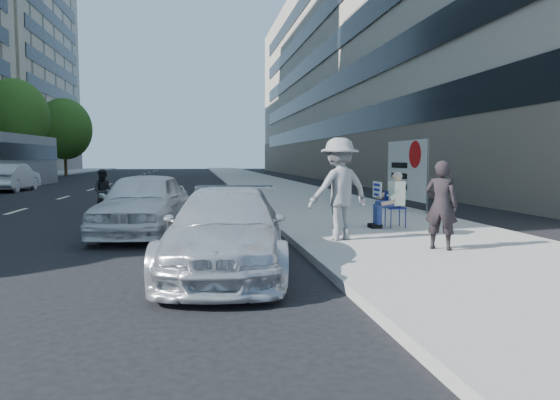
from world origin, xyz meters
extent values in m
plane|color=black|center=(0.00, 0.00, 0.00)|extent=(160.00, 160.00, 0.00)
cube|color=gray|center=(4.00, 20.00, 0.07)|extent=(5.00, 120.00, 0.15)
cube|color=#A1968B|center=(17.00, 32.00, 10.00)|extent=(14.00, 70.00, 20.00)
cylinder|color=#382616|center=(-13.70, 30.00, 1.49)|extent=(0.30, 0.30, 2.97)
ellipsoid|color=#1E4412|center=(-13.70, 30.00, 4.89)|extent=(4.80, 4.80, 5.52)
cylinder|color=#382616|center=(-13.70, 44.00, 1.31)|extent=(0.30, 0.30, 2.62)
ellipsoid|color=#1E4412|center=(-13.70, 44.00, 4.79)|extent=(5.40, 5.40, 6.21)
cylinder|color=navy|center=(3.93, 1.00, 0.38)|extent=(0.02, 0.02, 0.45)
cylinder|color=navy|center=(4.29, 1.00, 0.38)|extent=(0.02, 0.02, 0.45)
cylinder|color=navy|center=(3.93, 1.36, 0.38)|extent=(0.02, 0.02, 0.45)
cylinder|color=navy|center=(4.29, 1.36, 0.38)|extent=(0.02, 0.02, 0.45)
cube|color=navy|center=(4.11, 1.18, 0.61)|extent=(0.40, 0.40, 0.03)
cube|color=navy|center=(4.11, 1.37, 0.80)|extent=(0.40, 0.02, 0.40)
cylinder|color=navy|center=(3.89, 1.08, 0.70)|extent=(0.44, 0.17, 0.17)
cylinder|color=navy|center=(3.67, 1.08, 0.47)|extent=(0.14, 0.14, 0.46)
cube|color=black|center=(3.61, 1.08, 0.20)|extent=(0.26, 0.11, 0.10)
cylinder|color=navy|center=(3.89, 1.28, 0.70)|extent=(0.44, 0.17, 0.17)
cylinder|color=navy|center=(3.67, 1.28, 0.47)|extent=(0.14, 0.14, 0.46)
cube|color=black|center=(3.61, 1.28, 0.20)|extent=(0.26, 0.11, 0.10)
cube|color=white|center=(4.13, 1.18, 0.96)|extent=(0.26, 0.42, 0.56)
sphere|color=tan|center=(4.13, 1.18, 1.33)|extent=(0.23, 0.23, 0.23)
ellipsoid|color=gray|center=(4.15, 1.18, 1.36)|extent=(0.22, 0.24, 0.19)
ellipsoid|color=gray|center=(4.05, 1.18, 1.26)|extent=(0.10, 0.14, 0.13)
cylinder|color=white|center=(4.01, 0.94, 0.93)|extent=(0.30, 0.10, 0.25)
cylinder|color=tan|center=(3.81, 0.94, 0.75)|extent=(0.29, 0.09, 0.14)
cylinder|color=white|center=(4.06, 1.44, 0.98)|extent=(0.26, 0.20, 0.32)
cylinder|color=tan|center=(3.93, 1.58, 0.88)|extent=(0.30, 0.21, 0.18)
cube|color=white|center=(3.86, 1.73, 1.01)|extent=(0.03, 0.55, 0.40)
imported|color=gray|center=(2.30, -0.30, 1.16)|extent=(1.47, 1.08, 2.03)
imported|color=black|center=(3.78, -1.66, 0.94)|extent=(0.69, 0.66, 1.59)
cylinder|color=#4C4C4C|center=(6.20, 3.86, 1.25)|extent=(0.06, 0.06, 2.20)
cylinder|color=#4C4C4C|center=(6.20, 6.86, 1.25)|extent=(0.06, 0.06, 2.20)
cube|color=beige|center=(6.18, 5.36, 1.40)|extent=(0.04, 3.00, 1.90)
cylinder|color=#A50C0C|center=(6.16, 4.66, 1.90)|extent=(0.01, 0.84, 0.84)
cube|color=black|center=(6.16, 5.86, 1.55)|extent=(0.01, 1.30, 0.18)
cube|color=black|center=(6.16, 5.86, 1.20)|extent=(0.01, 1.30, 0.18)
cube|color=black|center=(6.16, 5.86, 0.85)|extent=(0.01, 1.30, 0.18)
imported|color=silver|center=(-0.04, -2.07, 0.65)|extent=(2.38, 4.65, 1.29)
imported|color=silver|center=(-1.72, 2.02, 0.73)|extent=(2.26, 4.50, 1.47)
imported|color=silver|center=(-10.43, 19.26, 0.74)|extent=(1.69, 4.56, 1.49)
cylinder|color=black|center=(-3.48, 6.40, 0.32)|extent=(0.17, 0.65, 0.64)
cylinder|color=black|center=(-3.48, 7.80, 0.32)|extent=(0.17, 0.65, 0.64)
cube|color=black|center=(-3.48, 7.10, 0.55)|extent=(0.34, 1.22, 0.35)
imported|color=black|center=(-3.48, 7.00, 0.71)|extent=(0.73, 0.59, 1.42)
cube|color=slate|center=(-12.36, 23.35, 1.65)|extent=(3.38, 12.15, 3.30)
cube|color=black|center=(-11.09, 23.35, 2.20)|extent=(0.91, 11.47, 1.00)
cylinder|color=black|center=(-11.11, 20.85, 0.50)|extent=(0.32, 1.02, 1.00)
cylinder|color=black|center=(-13.61, 26.85, 0.50)|extent=(0.32, 1.02, 1.00)
cylinder|color=black|center=(-11.11, 26.85, 0.50)|extent=(0.32, 1.02, 1.00)
cylinder|color=black|center=(-13.61, 28.35, 0.50)|extent=(0.32, 1.02, 1.00)
cylinder|color=black|center=(-11.11, 28.35, 0.50)|extent=(0.32, 1.02, 1.00)
camera|label=1|loc=(-0.49, -9.88, 1.76)|focal=32.00mm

